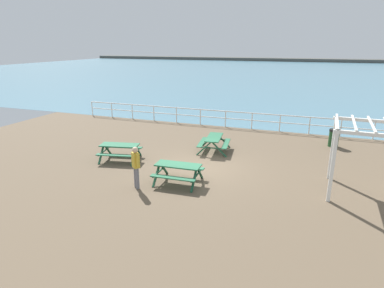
{
  "coord_description": "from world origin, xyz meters",
  "views": [
    {
      "loc": [
        4.31,
        -12.96,
        5.36
      ],
      "look_at": [
        -0.74,
        0.86,
        0.8
      ],
      "focal_mm": 30.47,
      "sensor_mm": 36.0,
      "label": 1
    }
  ],
  "objects_px": {
    "picnic_table_near_left": "(178,169)",
    "picnic_table_mid_centre": "(120,148)",
    "picnic_table_near_right": "(214,140)",
    "litter_bin": "(334,138)",
    "lattice_pergola": "(368,142)",
    "visitor": "(136,165)"
  },
  "relations": [
    {
      "from": "picnic_table_near_left",
      "to": "picnic_table_mid_centre",
      "type": "height_order",
      "value": "same"
    },
    {
      "from": "picnic_table_near_right",
      "to": "litter_bin",
      "type": "relative_size",
      "value": 2.08
    },
    {
      "from": "picnic_table_near_right",
      "to": "lattice_pergola",
      "type": "bearing_deg",
      "value": -121.44
    },
    {
      "from": "picnic_table_mid_centre",
      "to": "visitor",
      "type": "distance_m",
      "value": 3.43
    },
    {
      "from": "picnic_table_mid_centre",
      "to": "litter_bin",
      "type": "xyz_separation_m",
      "value": [
        9.68,
        5.83,
        -0.1
      ]
    },
    {
      "from": "visitor",
      "to": "litter_bin",
      "type": "distance_m",
      "value": 11.14
    },
    {
      "from": "picnic_table_near_left",
      "to": "litter_bin",
      "type": "height_order",
      "value": "litter_bin"
    },
    {
      "from": "picnic_table_near_left",
      "to": "visitor",
      "type": "relative_size",
      "value": 1.13
    },
    {
      "from": "picnic_table_near_right",
      "to": "picnic_table_mid_centre",
      "type": "height_order",
      "value": "same"
    },
    {
      "from": "picnic_table_mid_centre",
      "to": "visitor",
      "type": "relative_size",
      "value": 1.25
    },
    {
      "from": "picnic_table_near_left",
      "to": "picnic_table_near_right",
      "type": "distance_m",
      "value": 4.32
    },
    {
      "from": "picnic_table_mid_centre",
      "to": "lattice_pergola",
      "type": "bearing_deg",
      "value": -12.58
    },
    {
      "from": "picnic_table_near_right",
      "to": "visitor",
      "type": "height_order",
      "value": "visitor"
    },
    {
      "from": "lattice_pergola",
      "to": "litter_bin",
      "type": "distance_m",
      "value": 6.16
    },
    {
      "from": "picnic_table_near_left",
      "to": "visitor",
      "type": "height_order",
      "value": "visitor"
    },
    {
      "from": "picnic_table_mid_centre",
      "to": "litter_bin",
      "type": "height_order",
      "value": "litter_bin"
    },
    {
      "from": "lattice_pergola",
      "to": "litter_bin",
      "type": "bearing_deg",
      "value": 98.93
    },
    {
      "from": "picnic_table_near_left",
      "to": "litter_bin",
      "type": "xyz_separation_m",
      "value": [
        6.06,
        7.33,
        -0.1
      ]
    },
    {
      "from": "lattice_pergola",
      "to": "picnic_table_near_left",
      "type": "bearing_deg",
      "value": -166.1
    },
    {
      "from": "picnic_table_near_left",
      "to": "picnic_table_mid_centre",
      "type": "xyz_separation_m",
      "value": [
        -3.62,
        1.5,
        0.0
      ]
    },
    {
      "from": "visitor",
      "to": "litter_bin",
      "type": "relative_size",
      "value": 1.75
    },
    {
      "from": "picnic_table_near_left",
      "to": "visitor",
      "type": "xyz_separation_m",
      "value": [
        -1.31,
        -1.01,
        0.36
      ]
    }
  ]
}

